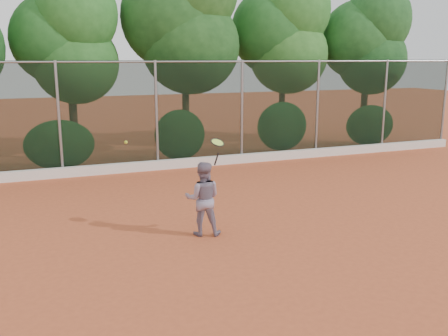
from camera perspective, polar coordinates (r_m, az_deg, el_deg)
name	(u,v)px	position (r m, az deg, el deg)	size (l,w,h in m)	color
ground	(242,238)	(10.20, 2.06, -8.01)	(80.00, 80.00, 0.00)	#BE522C
concrete_curb	(159,165)	(16.40, -7.41, 0.35)	(24.00, 0.20, 0.30)	silver
tennis_player	(203,199)	(10.18, -2.43, -3.52)	(0.74, 0.58, 1.53)	gray
chainlink_fence	(156,112)	(16.31, -7.73, 6.35)	(24.09, 0.09, 3.50)	black
foliage_backdrop	(125,33)	(18.06, -11.26, 14.90)	(23.70, 3.63, 7.55)	#3C2917
tennis_racket	(217,144)	(10.00, -0.76, 2.72)	(0.35, 0.34, 0.56)	black
tennis_ball_in_flight	(126,142)	(10.08, -11.15, 2.92)	(0.07, 0.07, 0.07)	gold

